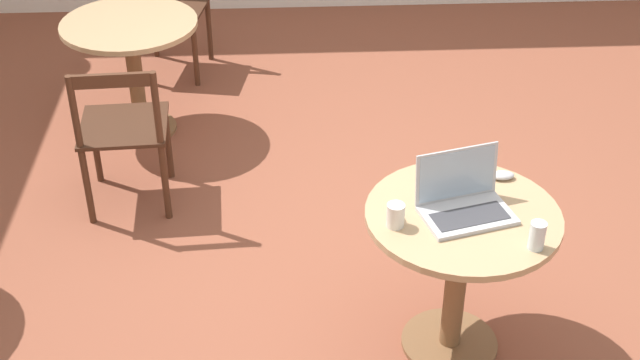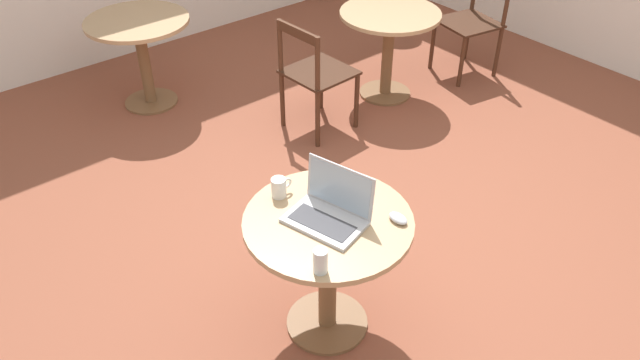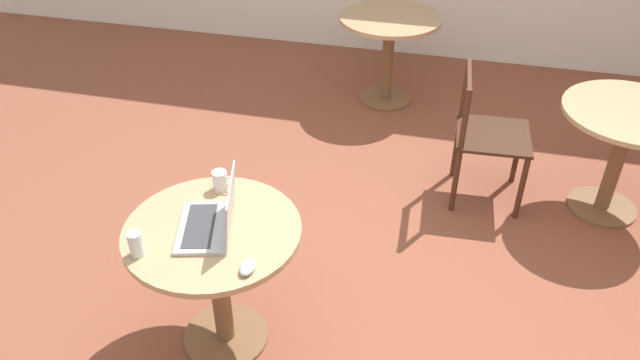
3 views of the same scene
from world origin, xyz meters
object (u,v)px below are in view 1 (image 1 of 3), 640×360
at_px(cafe_table_near, 460,247).
at_px(laptop, 464,202).
at_px(chair_mid_left, 123,131).
at_px(mug, 395,215).
at_px(drinking_glass, 537,236).
at_px(mouse, 502,175).
at_px(cafe_table_mid, 132,49).
at_px(chair_mid_right, 173,7).

bearing_deg(cafe_table_near, laptop, 6.83).
xyz_separation_m(cafe_table_near, chair_mid_left, (1.16, 1.52, -0.09)).
height_order(cafe_table_near, mug, mug).
height_order(laptop, drinking_glass, laptop).
height_order(cafe_table_near, mouse, mouse).
height_order(mug, drinking_glass, drinking_glass).
relative_size(mouse, mug, 0.91).
distance_m(cafe_table_mid, drinking_glass, 2.83).
distance_m(laptop, mug, 0.29).
bearing_deg(cafe_table_mid, mouse, -133.97).
bearing_deg(chair_mid_left, cafe_table_mid, 3.00).
xyz_separation_m(chair_mid_left, mug, (-1.23, -1.24, 0.31)).
xyz_separation_m(cafe_table_near, mug, (-0.06, 0.28, 0.22)).
bearing_deg(cafe_table_mid, chair_mid_right, -10.31).
bearing_deg(cafe_table_near, drinking_glass, -135.81).
bearing_deg(chair_mid_left, chair_mid_right, -3.96).
bearing_deg(mouse, cafe_table_mid, 46.03).
bearing_deg(mouse, chair_mid_left, 61.86).
relative_size(cafe_table_near, chair_mid_right, 0.92).
bearing_deg(drinking_glass, mouse, 2.38).
distance_m(laptop, mouse, 0.31).
relative_size(cafe_table_near, chair_mid_left, 0.92).
bearing_deg(chair_mid_left, cafe_table_near, -127.39).
bearing_deg(mug, chair_mid_right, 21.55).
bearing_deg(cafe_table_mid, mug, -147.50).
distance_m(chair_mid_right, laptop, 3.14).
bearing_deg(cafe_table_near, mouse, -41.18).
bearing_deg(chair_mid_right, mouse, -147.65).
bearing_deg(drinking_glass, chair_mid_left, 51.39).
xyz_separation_m(cafe_table_near, laptop, (0.01, 0.00, 0.22)).
relative_size(mug, drinking_glass, 0.97).
bearing_deg(laptop, chair_mid_right, 26.84).
height_order(chair_mid_right, mouse, chair_mid_right).
height_order(cafe_table_near, laptop, laptop).
bearing_deg(chair_mid_right, laptop, -153.16).
distance_m(mouse, mug, 0.58).
bearing_deg(mug, mouse, -58.32).
bearing_deg(cafe_table_near, mug, 102.90).
bearing_deg(chair_mid_left, mouse, -118.14).
xyz_separation_m(mug, drinking_glass, (-0.17, -0.51, 0.01)).
bearing_deg(laptop, mouse, -42.40).
xyz_separation_m(cafe_table_mid, mouse, (-1.71, -1.77, 0.19)).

